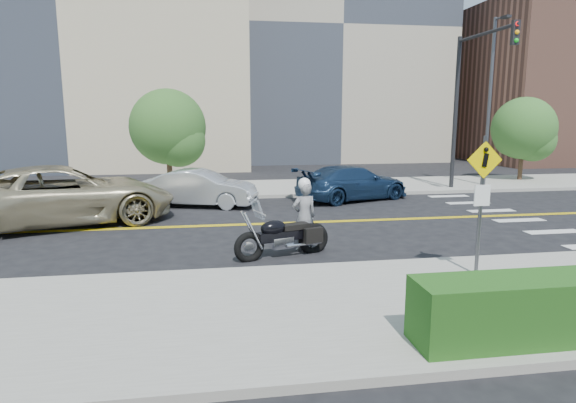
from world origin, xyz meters
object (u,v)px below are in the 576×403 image
at_px(motorcyclist, 304,214).
at_px(motorcycle, 283,227).
at_px(suv, 64,195).
at_px(pedestrian_sign, 482,192).
at_px(parked_car_blue, 352,183).
at_px(parked_car_silver, 200,188).

distance_m(motorcyclist, motorcycle, 0.84).
height_order(motorcycle, suv, suv).
relative_size(motorcycle, suv, 0.36).
bearing_deg(pedestrian_sign, suv, 145.11).
bearing_deg(motorcycle, parked_car_blue, 44.02).
xyz_separation_m(motorcyclist, suv, (-7.26, 4.30, 0.01)).
height_order(pedestrian_sign, motorcyclist, pedestrian_sign).
height_order(motorcyclist, parked_car_blue, motorcyclist).
bearing_deg(motorcyclist, motorcycle, 27.04).
bearing_deg(pedestrian_sign, motorcycle, 147.13).
height_order(motorcycle, parked_car_blue, motorcycle).
height_order(pedestrian_sign, motorcycle, pedestrian_sign).
distance_m(motorcyclist, suv, 8.44).
distance_m(motorcycle, suv, 8.19).
bearing_deg(parked_car_silver, suv, 137.67).
bearing_deg(parked_car_blue, parked_car_silver, 73.90).
height_order(motorcycle, parked_car_silver, motorcycle).
bearing_deg(pedestrian_sign, parked_car_silver, 121.81).
distance_m(pedestrian_sign, parked_car_blue, 10.46).
bearing_deg(motorcyclist, pedestrian_sign, 125.63).
distance_m(suv, parked_car_blue, 11.19).
relative_size(suv, parked_car_blue, 1.39).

